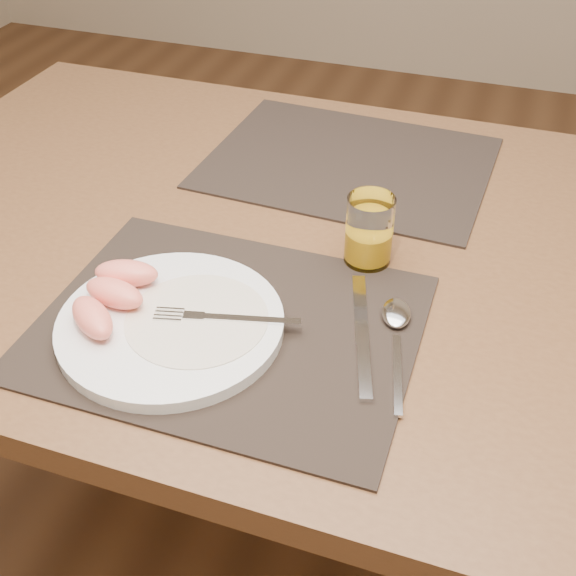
{
  "coord_description": "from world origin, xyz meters",
  "views": [
    {
      "loc": [
        0.25,
        -0.81,
        1.33
      ],
      "look_at": [
        0.02,
        -0.15,
        0.77
      ],
      "focal_mm": 45.0,
      "sensor_mm": 36.0,
      "label": 1
    }
  ],
  "objects_px": {
    "placemat_near": "(228,326)",
    "spoon": "(396,321)",
    "placemat_far": "(349,162)",
    "plate": "(171,324)",
    "juice_glass": "(369,233)",
    "table": "(305,280)",
    "knife": "(363,344)",
    "fork": "(214,317)"
  },
  "relations": [
    {
      "from": "placemat_near",
      "to": "knife",
      "type": "bearing_deg",
      "value": 6.16
    },
    {
      "from": "placemat_far",
      "to": "plate",
      "type": "height_order",
      "value": "plate"
    },
    {
      "from": "table",
      "to": "placemat_near",
      "type": "height_order",
      "value": "placemat_near"
    },
    {
      "from": "table",
      "to": "fork",
      "type": "height_order",
      "value": "fork"
    },
    {
      "from": "fork",
      "to": "juice_glass",
      "type": "xyz_separation_m",
      "value": [
        0.14,
        0.2,
        0.02
      ]
    },
    {
      "from": "spoon",
      "to": "placemat_far",
      "type": "bearing_deg",
      "value": 113.2
    },
    {
      "from": "table",
      "to": "placemat_near",
      "type": "relative_size",
      "value": 3.11
    },
    {
      "from": "table",
      "to": "placemat_far",
      "type": "distance_m",
      "value": 0.24
    },
    {
      "from": "plate",
      "to": "spoon",
      "type": "bearing_deg",
      "value": 20.62
    },
    {
      "from": "placemat_far",
      "to": "knife",
      "type": "bearing_deg",
      "value": -72.75
    },
    {
      "from": "plate",
      "to": "spoon",
      "type": "distance_m",
      "value": 0.27
    },
    {
      "from": "placemat_near",
      "to": "spoon",
      "type": "height_order",
      "value": "spoon"
    },
    {
      "from": "juice_glass",
      "to": "placemat_far",
      "type": "bearing_deg",
      "value": 110.31
    },
    {
      "from": "table",
      "to": "plate",
      "type": "xyz_separation_m",
      "value": [
        -0.09,
        -0.25,
        0.1
      ]
    },
    {
      "from": "placemat_near",
      "to": "fork",
      "type": "distance_m",
      "value": 0.03
    },
    {
      "from": "placemat_far",
      "to": "knife",
      "type": "distance_m",
      "value": 0.44
    },
    {
      "from": "juice_glass",
      "to": "placemat_near",
      "type": "bearing_deg",
      "value": -124.29
    },
    {
      "from": "plate",
      "to": "fork",
      "type": "bearing_deg",
      "value": 19.78
    },
    {
      "from": "placemat_far",
      "to": "knife",
      "type": "height_order",
      "value": "knife"
    },
    {
      "from": "fork",
      "to": "table",
      "type": "bearing_deg",
      "value": 80.4
    },
    {
      "from": "placemat_far",
      "to": "knife",
      "type": "xyz_separation_m",
      "value": [
        0.13,
        -0.42,
        0.0
      ]
    },
    {
      "from": "table",
      "to": "spoon",
      "type": "relative_size",
      "value": 7.33
    },
    {
      "from": "placemat_near",
      "to": "plate",
      "type": "bearing_deg",
      "value": -154.29
    },
    {
      "from": "placemat_far",
      "to": "spoon",
      "type": "height_order",
      "value": "spoon"
    },
    {
      "from": "spoon",
      "to": "placemat_near",
      "type": "bearing_deg",
      "value": -161.08
    },
    {
      "from": "fork",
      "to": "plate",
      "type": "bearing_deg",
      "value": -160.22
    },
    {
      "from": "table",
      "to": "fork",
      "type": "xyz_separation_m",
      "value": [
        -0.04,
        -0.23,
        0.11
      ]
    },
    {
      "from": "knife",
      "to": "spoon",
      "type": "xyz_separation_m",
      "value": [
        0.03,
        0.05,
        0.0
      ]
    },
    {
      "from": "placemat_far",
      "to": "spoon",
      "type": "xyz_separation_m",
      "value": [
        0.16,
        -0.37,
        0.01
      ]
    },
    {
      "from": "spoon",
      "to": "juice_glass",
      "type": "xyz_separation_m",
      "value": [
        -0.07,
        0.12,
        0.04
      ]
    },
    {
      "from": "table",
      "to": "spoon",
      "type": "bearing_deg",
      "value": -43.2
    },
    {
      "from": "plate",
      "to": "placemat_near",
      "type": "bearing_deg",
      "value": 25.71
    },
    {
      "from": "placemat_near",
      "to": "knife",
      "type": "xyz_separation_m",
      "value": [
        0.16,
        0.02,
        0.0
      ]
    },
    {
      "from": "table",
      "to": "juice_glass",
      "type": "height_order",
      "value": "juice_glass"
    },
    {
      "from": "knife",
      "to": "juice_glass",
      "type": "relative_size",
      "value": 2.26
    },
    {
      "from": "plate",
      "to": "juice_glass",
      "type": "distance_m",
      "value": 0.29
    },
    {
      "from": "spoon",
      "to": "knife",
      "type": "bearing_deg",
      "value": -121.37
    },
    {
      "from": "knife",
      "to": "spoon",
      "type": "bearing_deg",
      "value": 58.63
    },
    {
      "from": "placemat_far",
      "to": "plate",
      "type": "relative_size",
      "value": 1.67
    },
    {
      "from": "table",
      "to": "fork",
      "type": "distance_m",
      "value": 0.26
    },
    {
      "from": "plate",
      "to": "knife",
      "type": "height_order",
      "value": "plate"
    },
    {
      "from": "fork",
      "to": "spoon",
      "type": "height_order",
      "value": "fork"
    }
  ]
}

